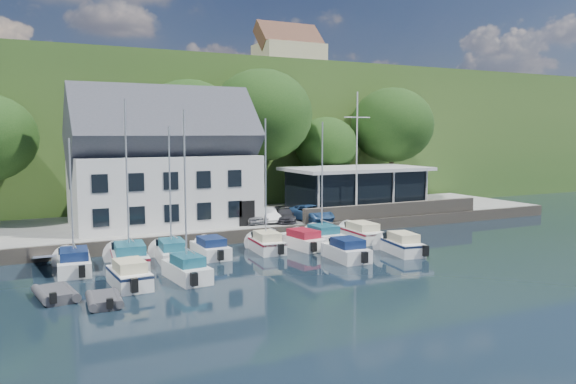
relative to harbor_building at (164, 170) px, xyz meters
name	(u,v)px	position (x,y,z in m)	size (l,w,h in m)	color
ground	(349,271)	(7.00, -16.50, -5.35)	(180.00, 180.00, 0.00)	black
quay	(241,222)	(7.00, 1.00, -4.85)	(60.00, 13.00, 1.00)	#979792
quay_face	(272,234)	(7.00, -5.50, -4.85)	(60.00, 0.30, 1.00)	#655D51
hillside	(136,135)	(7.00, 45.50, 2.65)	(160.00, 75.00, 16.00)	#2C501E
field_patch	(171,88)	(15.00, 53.50, 10.80)	(50.00, 30.00, 0.30)	olive
farmhouse	(289,57)	(29.00, 35.50, 14.75)	(10.40, 7.00, 8.20)	#BFAB8F
harbor_building	(164,170)	(0.00, 0.00, 0.00)	(14.40, 8.20, 8.70)	silver
club_pavilion	(356,189)	(18.00, -0.50, -2.30)	(13.20, 7.20, 4.10)	black
seawall	(394,210)	(19.00, -5.10, -3.75)	(18.00, 0.50, 1.20)	#655D51
gangway	(43,268)	(-9.50, -7.50, -5.35)	(1.20, 6.00, 1.40)	silver
car_silver	(249,216)	(6.16, -2.76, -3.77)	(1.38, 3.42, 1.17)	#A3A4A8
car_white	(267,215)	(7.80, -2.84, -3.77)	(1.22, 3.51, 1.16)	silver
car_dgrey	(285,215)	(9.09, -3.42, -3.80)	(1.53, 3.76, 1.09)	#2D2D32
car_blue	(311,212)	(11.21, -4.04, -3.64)	(1.64, 4.16, 1.42)	#294E7E
flagpole	(357,155)	(15.53, -4.27, 1.03)	(2.58, 0.20, 10.76)	silver
tree_2	(189,147)	(3.57, 4.83, 1.69)	(8.84, 8.84, 12.07)	black
tree_3	(262,139)	(10.88, 5.20, 2.35)	(9.81, 9.81, 13.41)	black
tree_4	(326,160)	(18.42, 5.83, 0.13)	(6.55, 6.55, 8.95)	black
tree_5	(392,144)	(26.01, 4.78, 1.72)	(8.88, 8.88, 12.14)	black
boat_r1_0	(71,201)	(-7.87, -9.19, -1.06)	(2.01, 6.32, 8.57)	white
boat_r1_1	(127,193)	(-4.66, -9.47, -0.71)	(2.25, 6.49, 9.28)	white
boat_r1_2	(170,194)	(-1.94, -9.25, -0.91)	(1.88, 6.29, 8.87)	white
boat_r1_3	(210,247)	(0.79, -8.98, -4.67)	(1.93, 5.37, 1.36)	white
boat_r1_4	(266,190)	(4.83, -9.11, -0.99)	(1.86, 5.50, 8.71)	white
boat_r1_5	(302,238)	(7.69, -9.11, -4.67)	(1.93, 6.09, 1.36)	white
boat_r1_6	(322,185)	(9.68, -8.53, -0.93)	(2.12, 5.57, 8.84)	white
boat_r1_7	(361,231)	(13.10, -8.63, -4.63)	(2.06, 6.52, 1.44)	white
boat_r2_0	(129,273)	(-5.53, -14.08, -4.60)	(1.87, 5.10, 1.50)	white
boat_r2_1	(185,201)	(-2.34, -14.10, -0.84)	(1.80, 5.52, 9.02)	white
boat_r2_3	(346,249)	(8.48, -13.80, -4.62)	(2.05, 5.31, 1.45)	white
boat_r2_4	(401,243)	(12.95, -13.84, -4.61)	(1.82, 5.74, 1.47)	white
dinghy_0	(55,292)	(-9.30, -14.79, -4.99)	(1.84, 3.07, 0.72)	#38383D
dinghy_1	(104,298)	(-7.26, -16.82, -5.03)	(1.66, 2.76, 0.64)	#38383D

